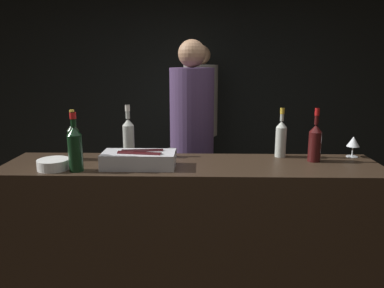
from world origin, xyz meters
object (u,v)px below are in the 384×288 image
Objects in this scene: red_wine_bottle_tall at (315,141)px; person_blond_tee at (192,144)px; candle_votive at (172,153)px; person_in_hoodie at (201,120)px; red_wine_bottle_burgundy at (75,147)px; ice_bin_with_bottles at (139,159)px; rose_wine_bottle at (281,137)px; champagne_bottle at (74,140)px; bowl_white at (54,164)px; wine_glass at (353,142)px; white_wine_bottle at (128,135)px.

red_wine_bottle_tall is 0.99m from person_blond_tee.
person_in_hoodie reaches higher than candle_votive.
ice_bin_with_bottles is at bearing 13.71° from red_wine_bottle_burgundy.
rose_wine_bottle is (0.89, 0.27, 0.08)m from ice_bin_with_bottles.
person_blond_tee is (-0.07, -1.28, 0.00)m from person_in_hoodie.
person_in_hoodie is at bearing 106.80° from rose_wine_bottle.
champagne_bottle is 0.95m from person_blond_tee.
bowl_white is 1.13m from person_blond_tee.
rose_wine_bottle is (1.39, 0.32, 0.10)m from bowl_white.
ice_bin_with_bottles is 0.48m from champagne_bottle.
candle_votive is 0.73m from rose_wine_bottle.
red_wine_bottle_burgundy is (-1.44, -0.25, 0.01)m from red_wine_bottle_tall.
red_wine_bottle_tall is (1.58, 0.22, 0.10)m from bowl_white.
red_wine_bottle_tall is 1.05× the size of champagne_bottle.
champagne_bottle is at bearing 77.20° from bowl_white.
candle_votive is 0.92m from red_wine_bottle_tall.
person_blond_tee reaches higher than candle_votive.
rose_wine_bottle is at bearing 15.95° from red_wine_bottle_burgundy.
red_wine_bottle_burgundy is (-0.53, -0.33, 0.11)m from candle_votive.
rose_wine_bottle is (-0.48, -0.01, 0.03)m from wine_glass.
rose_wine_bottle is 1.84m from person_in_hoodie.
candle_votive is 0.63m from red_wine_bottle_burgundy.
person_in_hoodie is at bearing 66.42° from champagne_bottle.
red_wine_bottle_tall is at bearing -5.23° from candle_votive.
champagne_bottle is 0.17× the size of person_blond_tee.
wine_glass is at bearing -100.93° from person_in_hoodie.
rose_wine_bottle is (1.25, 0.36, -0.01)m from red_wine_bottle_burgundy.
wine_glass is 0.41× the size of red_wine_bottle_tall.
red_wine_bottle_burgundy is at bearing -170.21° from red_wine_bottle_tall.
wine_glass is at bearing 3.35° from champagne_bottle.
wine_glass is 1.76m from red_wine_bottle_burgundy.
rose_wine_bottle reaches higher than ice_bin_with_bottles.
bowl_white is at bearing -173.86° from ice_bin_with_bottles.
person_blond_tee reaches higher than white_wine_bottle.
champagne_bottle is 0.35m from white_wine_bottle.
red_wine_bottle_burgundy is at bearing -69.80° from champagne_bottle.
wine_glass reaches higher than ice_bin_with_bottles.
ice_bin_with_bottles is 0.32m from white_wine_bottle.
white_wine_bottle reaches higher than wine_glass.
red_wine_bottle_burgundy is 0.44m from white_wine_bottle.
wine_glass is 0.31m from red_wine_bottle_tall.
rose_wine_bottle is at bearing -179.06° from wine_glass.
bowl_white is at bearing -156.10° from candle_votive.
red_wine_bottle_burgundy reaches higher than rose_wine_bottle.
person_blond_tee reaches higher than red_wine_bottle_tall.
rose_wine_bottle is (-0.19, 0.11, 0.00)m from red_wine_bottle_tall.
bowl_white is 1.43m from rose_wine_bottle.
rose_wine_bottle is (0.72, 0.03, 0.10)m from candle_votive.
person_in_hoodie is (0.48, 1.75, -0.17)m from white_wine_bottle.
person_in_hoodie is at bearing 119.94° from wine_glass.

